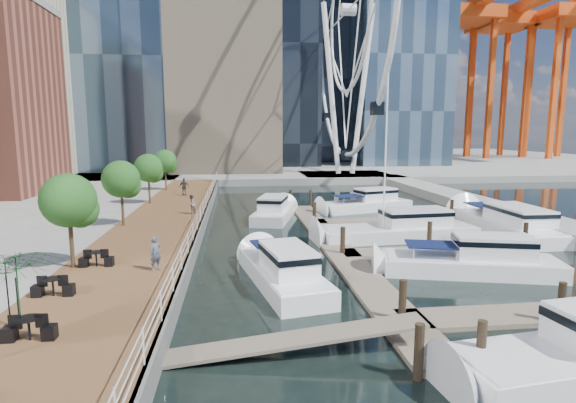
{
  "coord_description": "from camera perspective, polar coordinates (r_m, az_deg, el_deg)",
  "views": [
    {
      "loc": [
        -3.43,
        -18.22,
        7.49
      ],
      "look_at": [
        -0.05,
        10.85,
        3.0
      ],
      "focal_mm": 28.0,
      "sensor_mm": 36.0,
      "label": 1
    }
  ],
  "objects": [
    {
      "name": "ferris_wheel",
      "position": [
        74.66,
        7.69,
        22.93
      ],
      "size": [
        5.8,
        45.6,
        47.8
      ],
      "color": "white",
      "rests_on": "ground"
    },
    {
      "name": "floating_docks",
      "position": [
        31.21,
        15.01,
        -4.54
      ],
      "size": [
        16.0,
        34.0,
        2.6
      ],
      "color": "#6D6051",
      "rests_on": "ground"
    },
    {
      "name": "cafe_tables",
      "position": [
        18.69,
        -28.72,
        -11.5
      ],
      "size": [
        2.5,
        13.7,
        0.74
      ],
      "color": "black",
      "rests_on": "ground"
    },
    {
      "name": "pedestrian_near",
      "position": [
        22.34,
        -16.47,
        -6.34
      ],
      "size": [
        0.71,
        0.69,
        1.64
      ],
      "primitive_type": "imported",
      "rotation": [
        0.0,
        0.0,
        0.73
      ],
      "color": "#464E5E",
      "rests_on": "boardwalk"
    },
    {
      "name": "pedestrian_mid",
      "position": [
        36.99,
        -12.2,
        -0.29
      ],
      "size": [
        0.9,
        0.99,
        1.65
      ],
      "primitive_type": "imported",
      "rotation": [
        0.0,
        0.0,
        -2.0
      ],
      "color": "#8B7060",
      "rests_on": "boardwalk"
    },
    {
      "name": "seawall",
      "position": [
        34.05,
        -10.84,
        -3.28
      ],
      "size": [
        0.25,
        60.0,
        1.0
      ],
      "primitive_type": "cube",
      "color": "#595954",
      "rests_on": "ground"
    },
    {
      "name": "pedestrian_far",
      "position": [
        48.13,
        -13.04,
        1.84
      ],
      "size": [
        1.16,
        0.77,
        1.82
      ],
      "primitive_type": "imported",
      "rotation": [
        0.0,
        0.0,
        2.81
      ],
      "color": "#2E333A",
      "rests_on": "boardwalk"
    },
    {
      "name": "moored_yachts",
      "position": [
        32.95,
        13.9,
        -4.68
      ],
      "size": [
        22.48,
        34.67,
        11.5
      ],
      "color": "silver",
      "rests_on": "ground"
    },
    {
      "name": "pier",
      "position": [
        72.69,
        7.28,
        3.13
      ],
      "size": [
        14.0,
        12.0,
        1.0
      ],
      "primitive_type": "cube",
      "color": "gray",
      "rests_on": "ground"
    },
    {
      "name": "land_far",
      "position": [
        120.48,
        -5.02,
        5.36
      ],
      "size": [
        200.0,
        114.0,
        1.0
      ],
      "primitive_type": "cube",
      "color": "gray",
      "rests_on": "ground"
    },
    {
      "name": "breakwater",
      "position": [
        45.37,
        24.56,
        -0.94
      ],
      "size": [
        4.0,
        60.0,
        1.0
      ],
      "primitive_type": "cube",
      "color": "gray",
      "rests_on": "ground"
    },
    {
      "name": "ground",
      "position": [
        20.0,
        3.83,
        -13.29
      ],
      "size": [
        520.0,
        520.0,
        0.0
      ],
      "primitive_type": "plane",
      "color": "black",
      "rests_on": "ground"
    },
    {
      "name": "boardwalk",
      "position": [
        34.41,
        -15.84,
        -3.34
      ],
      "size": [
        6.0,
        60.0,
        1.0
      ],
      "primitive_type": "cube",
      "color": "brown",
      "rests_on": "ground"
    },
    {
      "name": "port_cranes",
      "position": [
        134.84,
        25.95,
        13.19
      ],
      "size": [
        40.0,
        52.0,
        38.0
      ],
      "color": "#D84C14",
      "rests_on": "ground"
    },
    {
      "name": "yacht_foreground",
      "position": [
        26.23,
        22.06,
        -8.52
      ],
      "size": [
        10.34,
        5.07,
        2.15
      ],
      "primitive_type": null,
      "rotation": [
        0.0,
        0.0,
        1.32
      ],
      "color": "white",
      "rests_on": "ground"
    },
    {
      "name": "street_trees",
      "position": [
        33.35,
        -20.46,
        2.66
      ],
      "size": [
        2.6,
        42.6,
        4.6
      ],
      "color": "#3F2B1C",
      "rests_on": "ground"
    },
    {
      "name": "railing",
      "position": [
        33.86,
        -11.06,
        -1.59
      ],
      "size": [
        0.1,
        60.0,
        1.05
      ],
      "primitive_type": null,
      "color": "white",
      "rests_on": "boardwalk"
    }
  ]
}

